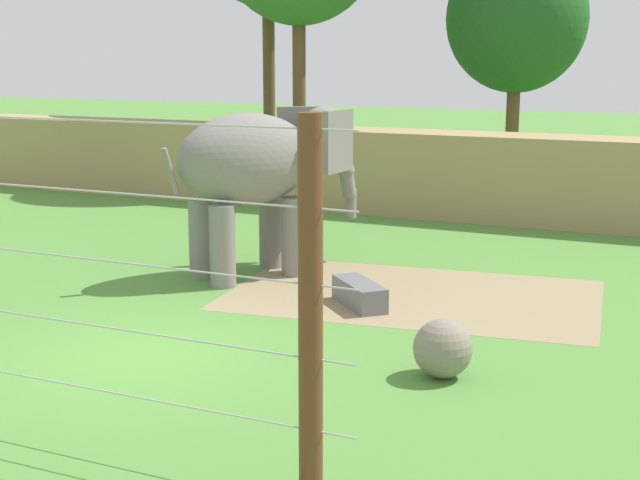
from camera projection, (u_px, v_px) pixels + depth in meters
ground_plane at (141, 356)px, 13.56m from camera, size 120.00×120.00×0.00m
dirt_patch at (413, 295)px, 16.96m from camera, size 7.20×5.09×0.01m
embankment_wall at (425, 173)px, 25.16m from camera, size 36.00×1.80×2.29m
elephant at (262, 166)px, 18.13m from camera, size 3.20×4.07×3.33m
enrichment_ball at (443, 349)px, 12.59m from camera, size 0.83×0.83×0.83m
feed_trough at (359, 294)px, 16.18m from camera, size 1.35×1.34×0.44m
tree_behind_wall at (517, 19)px, 29.99m from camera, size 4.63×4.63×7.95m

